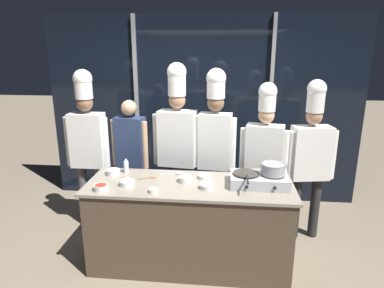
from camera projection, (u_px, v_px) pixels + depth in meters
name	position (u px, v px, depth m)	size (l,w,h in m)	color
ground_plane	(190.00, 262.00, 3.74)	(24.00, 24.00, 0.00)	#7F705B
window_wall_back	(202.00, 111.00, 5.00)	(4.54, 0.09, 2.70)	black
demo_counter	(190.00, 224.00, 3.61)	(2.11, 0.75, 0.93)	#4C3D2D
portable_stove	(259.00, 180.00, 3.43)	(0.57, 0.37, 0.12)	#B2B5BA
frying_pan	(246.00, 172.00, 3.41)	(0.27, 0.47, 0.04)	#38332D
stock_pot	(273.00, 169.00, 3.38)	(0.26, 0.23, 0.12)	#93969B
squeeze_bottle_clear	(126.00, 166.00, 3.76)	(0.05, 0.05, 0.17)	white
prep_bowl_bean_sprouts	(113.00, 171.00, 3.73)	(0.15, 0.15, 0.06)	white
prep_bowl_noodles	(153.00, 190.00, 3.27)	(0.09, 0.09, 0.04)	white
prep_bowl_chili_flakes	(101.00, 187.00, 3.32)	(0.14, 0.14, 0.06)	white
prep_bowl_chicken	(185.00, 179.00, 3.53)	(0.15, 0.15, 0.06)	white
prep_bowl_rice	(205.00, 176.00, 3.61)	(0.14, 0.14, 0.04)	white
prep_bowl_garlic	(207.00, 186.00, 3.36)	(0.15, 0.15, 0.05)	white
prep_bowl_onion	(127.00, 183.00, 3.43)	(0.15, 0.15, 0.05)	white
serving_spoon_slotted	(151.00, 177.00, 3.63)	(0.20, 0.12, 0.02)	olive
serving_spoon_solid	(176.00, 173.00, 3.74)	(0.27, 0.10, 0.02)	#B2B5BA
chef_head	(88.00, 138.00, 4.18)	(0.55, 0.22, 2.02)	#4C4C51
person_guest	(131.00, 150.00, 4.29)	(0.47, 0.24, 1.65)	#4C4C51
chef_sous	(177.00, 137.00, 4.18)	(0.60, 0.29, 2.09)	#2D3856
chef_line	(215.00, 137.00, 4.08)	(0.51, 0.24, 2.04)	#4C4C51
chef_pastry	(264.00, 151.00, 4.01)	(0.56, 0.30, 1.89)	#2D3856
chef_apprentice	(311.00, 152.00, 3.95)	(0.57, 0.30, 1.93)	#232326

